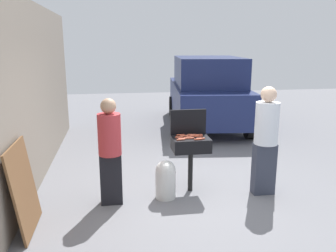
% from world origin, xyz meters
% --- Properties ---
extents(ground_plane, '(24.00, 24.00, 0.00)m').
position_xyz_m(ground_plane, '(0.00, 0.00, 0.00)').
color(ground_plane, slate).
extents(house_wall_side, '(0.24, 8.00, 3.10)m').
position_xyz_m(house_wall_side, '(-2.79, 1.00, 1.55)').
color(house_wall_side, gray).
rests_on(house_wall_side, ground).
extents(bbq_grill, '(0.60, 0.44, 0.91)m').
position_xyz_m(bbq_grill, '(-0.15, 0.16, 0.77)').
color(bbq_grill, black).
rests_on(bbq_grill, ground).
extents(grill_lid_open, '(0.60, 0.05, 0.42)m').
position_xyz_m(grill_lid_open, '(-0.15, 0.38, 1.12)').
color(grill_lid_open, black).
rests_on(grill_lid_open, bbq_grill).
extents(hot_dog_0, '(0.13, 0.03, 0.03)m').
position_xyz_m(hot_dog_0, '(-0.18, 0.08, 0.93)').
color(hot_dog_0, '#B74C33').
rests_on(hot_dog_0, bbq_grill).
extents(hot_dog_1, '(0.13, 0.04, 0.03)m').
position_xyz_m(hot_dog_1, '(-0.08, 0.23, 0.93)').
color(hot_dog_1, '#B74C33').
rests_on(hot_dog_1, bbq_grill).
extents(hot_dog_2, '(0.13, 0.04, 0.03)m').
position_xyz_m(hot_dog_2, '(-0.02, 0.04, 0.93)').
color(hot_dog_2, '#C6593D').
rests_on(hot_dog_2, bbq_grill).
extents(hot_dog_3, '(0.13, 0.04, 0.03)m').
position_xyz_m(hot_dog_3, '(-0.11, 0.28, 0.93)').
color(hot_dog_3, '#C6593D').
rests_on(hot_dog_3, bbq_grill).
extents(hot_dog_4, '(0.13, 0.03, 0.03)m').
position_xyz_m(hot_dog_4, '(-0.34, 0.16, 0.93)').
color(hot_dog_4, '#C6593D').
rests_on(hot_dog_4, bbq_grill).
extents(hot_dog_5, '(0.13, 0.03, 0.03)m').
position_xyz_m(hot_dog_5, '(-0.15, 0.20, 0.93)').
color(hot_dog_5, '#C6593D').
rests_on(hot_dog_5, bbq_grill).
extents(hot_dog_6, '(0.13, 0.04, 0.03)m').
position_xyz_m(hot_dog_6, '(-0.07, 0.00, 0.93)').
color(hot_dog_6, '#AD4228').
rests_on(hot_dog_6, bbq_grill).
extents(hot_dog_7, '(0.13, 0.04, 0.03)m').
position_xyz_m(hot_dog_7, '(-0.02, 0.17, 0.93)').
color(hot_dog_7, '#B74C33').
rests_on(hot_dog_7, bbq_grill).
extents(hot_dog_8, '(0.13, 0.03, 0.03)m').
position_xyz_m(hot_dog_8, '(-0.00, 0.26, 0.93)').
color(hot_dog_8, '#B74C33').
rests_on(hot_dog_8, bbq_grill).
extents(hot_dog_9, '(0.13, 0.04, 0.03)m').
position_xyz_m(hot_dog_9, '(-0.34, 0.03, 0.93)').
color(hot_dog_9, '#C6593D').
rests_on(hot_dog_9, bbq_grill).
extents(hot_dog_10, '(0.13, 0.04, 0.03)m').
position_xyz_m(hot_dog_10, '(-0.24, 0.25, 0.93)').
color(hot_dog_10, '#C6593D').
rests_on(hot_dog_10, bbq_grill).
extents(hot_dog_11, '(0.13, 0.03, 0.03)m').
position_xyz_m(hot_dog_11, '(-0.31, 0.07, 0.93)').
color(hot_dog_11, '#C6593D').
rests_on(hot_dog_11, bbq_grill).
extents(hot_dog_12, '(0.13, 0.03, 0.03)m').
position_xyz_m(hot_dog_12, '(-0.29, 0.30, 0.93)').
color(hot_dog_12, '#AD4228').
rests_on(hot_dog_12, bbq_grill).
extents(hot_dog_13, '(0.13, 0.03, 0.03)m').
position_xyz_m(hot_dog_13, '(-0.21, 0.13, 0.93)').
color(hot_dog_13, '#B74C33').
rests_on(hot_dog_13, bbq_grill).
extents(propane_tank, '(0.32, 0.32, 0.62)m').
position_xyz_m(propane_tank, '(-0.60, -0.06, 0.32)').
color(propane_tank, silver).
rests_on(propane_tank, ground).
extents(person_left, '(0.34, 0.34, 1.63)m').
position_xyz_m(person_left, '(-1.44, -0.12, 0.88)').
color(person_left, black).
rests_on(person_left, ground).
extents(person_right, '(0.37, 0.37, 1.76)m').
position_xyz_m(person_right, '(1.00, -0.13, 0.95)').
color(person_right, '#333847').
rests_on(person_right, ground).
extents(parked_minivan, '(2.42, 4.58, 2.02)m').
position_xyz_m(parked_minivan, '(1.34, 4.66, 1.03)').
color(parked_minivan, navy).
rests_on(parked_minivan, ground).
extents(leaning_board, '(0.19, 0.90, 1.17)m').
position_xyz_m(leaning_board, '(-2.54, -0.74, 0.59)').
color(leaning_board, brown).
rests_on(leaning_board, ground).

